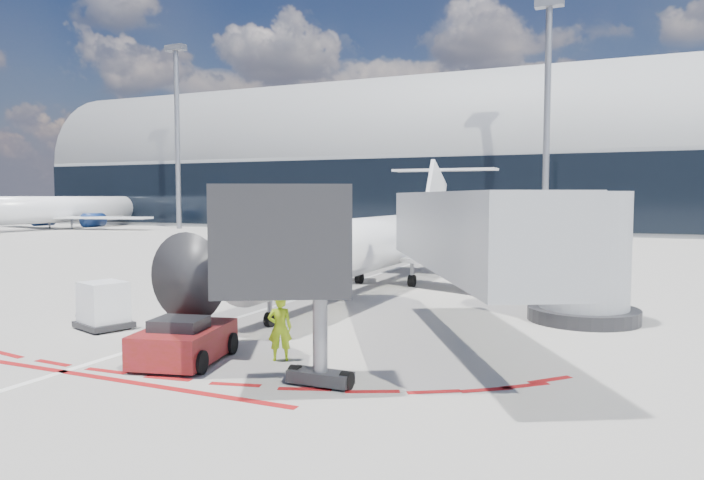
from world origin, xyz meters
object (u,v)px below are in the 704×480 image
at_px(regional_jet, 376,242).
at_px(uld_container, 103,306).
at_px(ramp_worker, 280,328).
at_px(pushback_tug, 184,342).

bearing_deg(regional_jet, uld_container, -111.97).
bearing_deg(uld_container, ramp_worker, 10.30).
bearing_deg(pushback_tug, uld_container, 143.20).
bearing_deg(pushback_tug, regional_jet, 77.96).
height_order(pushback_tug, uld_container, uld_container).
relative_size(regional_jet, uld_container, 12.98).
height_order(regional_jet, ramp_worker, regional_jet).
height_order(regional_jet, pushback_tug, regional_jet).
bearing_deg(ramp_worker, regional_jet, -110.94).
distance_m(regional_jet, pushback_tug, 15.20).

